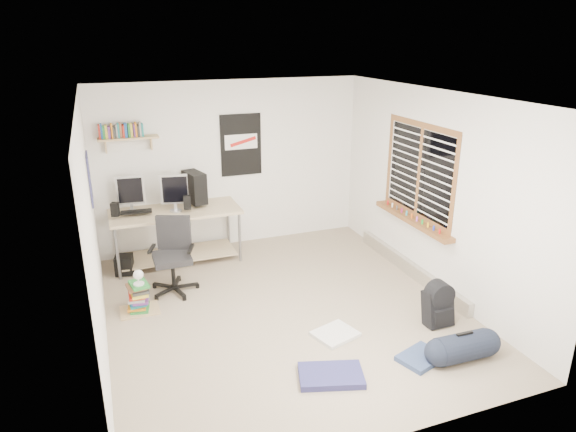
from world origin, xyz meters
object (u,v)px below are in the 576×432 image
object	(u,v)px
book_stack	(139,299)
office_chair	(172,256)
desk	(177,237)
duffel_bag	(463,348)
backpack	(438,308)

from	to	relation	value
book_stack	office_chair	bearing A→B (deg)	37.33
desk	duffel_bag	size ratio (longest dim) A/B	3.14
desk	office_chair	bearing A→B (deg)	-92.61
office_chair	desk	bearing A→B (deg)	98.04
duffel_bag	office_chair	bearing A→B (deg)	136.44
backpack	duffel_bag	world-z (taller)	duffel_bag
desk	book_stack	bearing A→B (deg)	-107.69
office_chair	book_stack	bearing A→B (deg)	-122.06
office_chair	duffel_bag	size ratio (longest dim) A/B	1.69
desk	duffel_bag	distance (m)	4.13
backpack	duffel_bag	size ratio (longest dim) A/B	0.73
desk	duffel_bag	bearing A→B (deg)	-46.48
office_chair	backpack	world-z (taller)	office_chair
duffel_bag	book_stack	distance (m)	3.65
desk	book_stack	size ratio (longest dim) A/B	3.73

